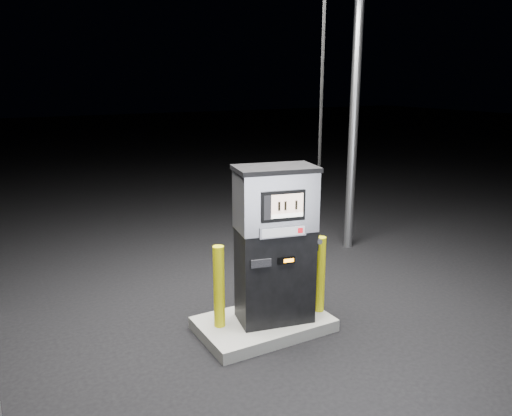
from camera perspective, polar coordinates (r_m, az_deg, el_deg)
ground at (r=6.42m, az=0.86°, el=-13.72°), size 80.00×80.00×0.00m
pump_island at (r=6.39m, az=0.86°, el=-13.13°), size 1.60×1.00×0.15m
fuel_dispenser at (r=5.98m, az=2.22°, el=-4.06°), size 1.11×0.75×3.98m
bollard_left at (r=5.99m, az=-4.25°, el=-8.96°), size 0.15×0.15×1.01m
bollard_right at (r=6.42m, az=7.30°, el=-7.53°), size 0.14×0.14×0.99m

